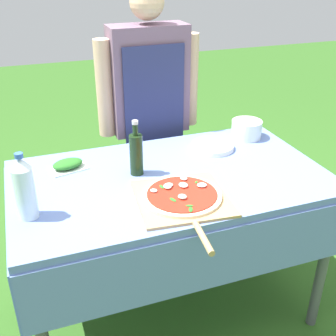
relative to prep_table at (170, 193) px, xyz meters
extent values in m
plane|color=#2D5B1E|center=(0.00, 0.00, -0.72)|extent=(12.00, 12.00, 0.00)
cube|color=#607AB7|center=(0.00, 0.00, 0.08)|extent=(1.43, 0.83, 0.04)
cube|color=#607AB7|center=(0.00, -0.42, -0.08)|extent=(1.43, 0.01, 0.28)
cube|color=#607AB7|center=(0.00, 0.42, -0.08)|extent=(1.43, 0.01, 0.28)
cube|color=#607AB7|center=(-0.72, 0.00, -0.08)|extent=(0.01, 0.83, 0.28)
cube|color=#607AB7|center=(0.72, 0.00, -0.08)|extent=(0.01, 0.83, 0.28)
cylinder|color=#4C4C51|center=(0.66, -0.36, -0.33)|extent=(0.05, 0.05, 0.78)
cylinder|color=#4C4C51|center=(-0.66, 0.36, -0.33)|extent=(0.05, 0.05, 0.78)
cylinder|color=#4C4C51|center=(0.66, 0.36, -0.33)|extent=(0.05, 0.05, 0.78)
cylinder|color=#333D56|center=(0.18, 0.62, -0.32)|extent=(0.12, 0.12, 0.79)
cylinder|color=#333D56|center=(0.02, 0.62, -0.32)|extent=(0.12, 0.12, 0.79)
cube|color=#6B5166|center=(0.10, 0.62, 0.37)|extent=(0.43, 0.19, 0.59)
cube|color=navy|center=(0.10, 0.52, 0.15)|extent=(0.34, 0.01, 0.86)
cylinder|color=tan|center=(0.35, 0.62, 0.35)|extent=(0.09, 0.09, 0.53)
cylinder|color=tan|center=(-0.15, 0.61, 0.35)|extent=(0.09, 0.09, 0.53)
sphere|color=tan|center=(0.10, 0.62, 0.78)|extent=(0.18, 0.18, 0.18)
cube|color=tan|center=(-0.03, -0.21, 0.10)|extent=(0.41, 0.41, 0.01)
cylinder|color=tan|center=(-0.05, -0.49, 0.10)|extent=(0.04, 0.19, 0.02)
cylinder|color=beige|center=(-0.03, -0.21, 0.11)|extent=(0.33, 0.33, 0.01)
cylinder|color=#B22819|center=(-0.03, -0.21, 0.12)|extent=(0.29, 0.29, 0.00)
ellipsoid|color=white|center=(-0.13, -0.16, 0.13)|extent=(0.04, 0.04, 0.01)
ellipsoid|color=white|center=(0.07, -0.19, 0.13)|extent=(0.05, 0.04, 0.01)
ellipsoid|color=white|center=(-0.07, -0.15, 0.13)|extent=(0.04, 0.05, 0.02)
ellipsoid|color=white|center=(-0.04, -0.25, 0.13)|extent=(0.05, 0.05, 0.02)
ellipsoid|color=white|center=(0.02, -0.11, 0.13)|extent=(0.04, 0.04, 0.01)
ellipsoid|color=white|center=(0.00, -0.16, 0.13)|extent=(0.05, 0.05, 0.01)
ellipsoid|color=white|center=(-0.06, -0.14, 0.13)|extent=(0.05, 0.04, 0.01)
ellipsoid|color=#286B23|center=(-0.04, -0.34, 0.13)|extent=(0.03, 0.04, 0.00)
ellipsoid|color=#286B23|center=(-0.03, -0.31, 0.13)|extent=(0.03, 0.02, 0.00)
ellipsoid|color=#286B23|center=(0.07, -0.15, 0.13)|extent=(0.02, 0.03, 0.00)
ellipsoid|color=#286B23|center=(-0.08, -0.25, 0.13)|extent=(0.03, 0.04, 0.00)
ellipsoid|color=#286B23|center=(-0.05, -0.14, 0.13)|extent=(0.03, 0.03, 0.00)
ellipsoid|color=#286B23|center=(-0.09, -0.14, 0.13)|extent=(0.02, 0.04, 0.00)
cylinder|color=black|center=(-0.14, 0.07, 0.19)|extent=(0.06, 0.06, 0.19)
cylinder|color=black|center=(-0.14, 0.07, 0.31)|extent=(0.02, 0.02, 0.05)
cylinder|color=silver|center=(-0.14, 0.07, 0.35)|extent=(0.03, 0.03, 0.02)
cylinder|color=silver|center=(-0.63, -0.13, 0.20)|extent=(0.08, 0.08, 0.21)
cone|color=silver|center=(-0.63, -0.13, 0.33)|extent=(0.08, 0.08, 0.05)
cylinder|color=#335BB2|center=(-0.63, -0.13, 0.36)|extent=(0.03, 0.03, 0.02)
cube|color=silver|center=(-0.43, 0.23, 0.10)|extent=(0.19, 0.15, 0.01)
ellipsoid|color=#286B23|center=(-0.43, 0.23, 0.12)|extent=(0.16, 0.12, 0.04)
cylinder|color=silver|center=(0.55, 0.28, 0.14)|extent=(0.17, 0.17, 0.10)
cylinder|color=white|center=(0.31, 0.20, 0.10)|extent=(0.22, 0.22, 0.00)
cylinder|color=white|center=(0.31, 0.20, 0.10)|extent=(0.22, 0.22, 0.00)
cylinder|color=white|center=(0.31, 0.20, 0.11)|extent=(0.22, 0.22, 0.00)
cylinder|color=white|center=(0.31, 0.20, 0.11)|extent=(0.22, 0.22, 0.00)
cylinder|color=white|center=(0.31, 0.20, 0.12)|extent=(0.22, 0.22, 0.00)
camera|label=1|loc=(-0.59, -1.60, 1.01)|focal=45.00mm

